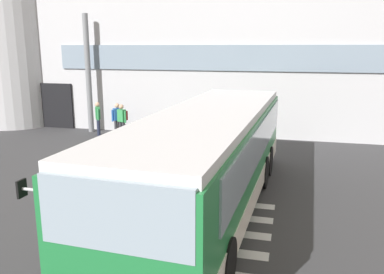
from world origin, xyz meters
TOP-DOWN VIEW (x-y plane):
  - ground_plane at (0.00, 0.00)m, footprint 80.00×90.00m
  - bay_paint_stripes at (2.00, -4.20)m, footprint 4.40×3.96m
  - terminal_building at (-0.69, 11.64)m, footprint 24.31×13.80m
  - entry_support_column at (-5.51, 5.40)m, footprint 0.28×0.28m
  - bus_main_foreground at (2.46, -2.92)m, footprint 3.53×10.89m
  - passenger_near_column at (-4.71, 4.66)m, footprint 0.38×0.52m
  - passenger_by_doorway at (-3.59, 4.51)m, footprint 0.45×0.44m
  - passenger_at_curb_edge at (-3.24, 4.26)m, footprint 0.55×0.48m
  - safety_bollard_yellow at (2.65, 3.60)m, footprint 0.18×0.18m

SIDE VIEW (x-z plane):
  - ground_plane at x=0.00m, z-range -0.02..0.00m
  - bay_paint_stripes at x=2.00m, z-range 0.00..0.01m
  - safety_bollard_yellow at x=2.65m, z-range 0.00..0.90m
  - passenger_near_column at x=-4.71m, z-range 0.09..1.77m
  - passenger_by_doorway at x=-3.59m, z-range 0.09..1.77m
  - passenger_at_curb_edge at x=-3.24m, z-range 0.13..1.80m
  - bus_main_foreground at x=2.46m, z-range -0.02..2.68m
  - entry_support_column at x=-5.51m, z-range 0.00..5.91m
  - terminal_building at x=-0.69m, z-range -0.01..8.14m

